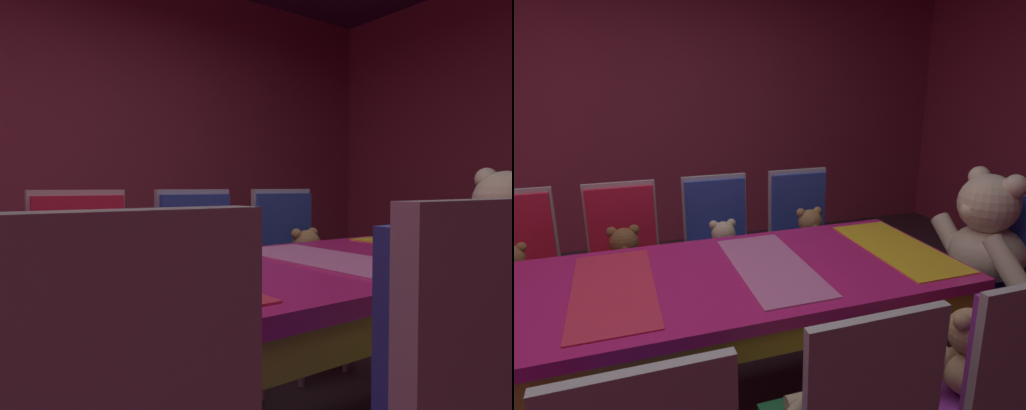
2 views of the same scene
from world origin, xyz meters
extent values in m
cube|color=#99334C|center=(-2.60, 0.00, 1.40)|extent=(0.12, 6.40, 2.80)
cube|color=#C61E72|center=(0.00, 0.00, 0.71)|extent=(0.90, 2.39, 0.05)
cube|color=gold|center=(0.00, 0.00, 0.64)|extent=(0.88, 2.34, 0.10)
cylinder|color=#4C3826|center=(0.38, 1.07, 0.34)|extent=(0.07, 0.07, 0.69)
cylinder|color=#4C3826|center=(-0.38, 1.07, 0.34)|extent=(0.07, 0.07, 0.69)
cube|color=#E52D4C|center=(0.00, -0.34, 0.74)|extent=(0.77, 0.32, 0.01)
cube|color=pink|center=(0.00, 0.34, 0.74)|extent=(0.77, 0.32, 0.01)
cube|color=yellow|center=(0.00, 1.01, 0.74)|extent=(0.77, 0.32, 0.01)
cube|color=red|center=(-0.71, -0.84, 0.44)|extent=(0.40, 0.40, 0.04)
cube|color=red|center=(-0.89, -0.84, 0.71)|extent=(0.05, 0.38, 0.50)
cube|color=#B2B2B7|center=(-0.91, -0.84, 0.71)|extent=(0.03, 0.41, 0.55)
cylinder|color=#B2B2B7|center=(-0.55, -0.68, 0.21)|extent=(0.04, 0.04, 0.42)
cylinder|color=#B2B2B7|center=(-0.87, -0.68, 0.21)|extent=(0.04, 0.04, 0.42)
ellipsoid|color=olive|center=(-0.71, -0.84, 0.54)|extent=(0.18, 0.18, 0.14)
sphere|color=olive|center=(-0.71, -0.79, 0.72)|extent=(0.05, 0.05, 0.05)
cylinder|color=olive|center=(-0.68, -0.75, 0.55)|extent=(0.05, 0.12, 0.12)
cylinder|color=olive|center=(-0.60, -0.79, 0.49)|extent=(0.06, 0.13, 0.06)
cube|color=red|center=(-0.71, -0.28, 0.44)|extent=(0.40, 0.40, 0.04)
cube|color=red|center=(-0.89, -0.28, 0.71)|extent=(0.05, 0.38, 0.50)
cube|color=#B2B2B7|center=(-0.91, -0.28, 0.71)|extent=(0.03, 0.41, 0.55)
cylinder|color=#B2B2B7|center=(-0.55, -0.12, 0.21)|extent=(0.04, 0.04, 0.42)
cylinder|color=#B2B2B7|center=(-0.55, -0.44, 0.21)|extent=(0.04, 0.04, 0.42)
cylinder|color=#B2B2B7|center=(-0.87, -0.12, 0.21)|extent=(0.04, 0.04, 0.42)
cylinder|color=#B2B2B7|center=(-0.87, -0.44, 0.21)|extent=(0.04, 0.04, 0.42)
ellipsoid|color=brown|center=(-0.71, -0.28, 0.55)|extent=(0.20, 0.20, 0.16)
sphere|color=brown|center=(-0.69, -0.28, 0.69)|extent=(0.16, 0.16, 0.16)
sphere|color=#99663C|center=(-0.63, -0.28, 0.68)|extent=(0.06, 0.06, 0.06)
sphere|color=brown|center=(-0.71, -0.22, 0.75)|extent=(0.06, 0.06, 0.06)
sphere|color=brown|center=(-0.71, -0.34, 0.75)|extent=(0.06, 0.06, 0.06)
cylinder|color=brown|center=(-0.66, -0.18, 0.56)|extent=(0.06, 0.14, 0.13)
cylinder|color=brown|center=(-0.66, -0.38, 0.56)|extent=(0.06, 0.14, 0.13)
cylinder|color=brown|center=(-0.58, -0.23, 0.49)|extent=(0.07, 0.15, 0.07)
cylinder|color=brown|center=(-0.58, -0.33, 0.49)|extent=(0.07, 0.15, 0.07)
cube|color=#2D47B2|center=(-0.71, 0.29, 0.44)|extent=(0.40, 0.40, 0.04)
cube|color=#2D47B2|center=(-0.89, 0.29, 0.71)|extent=(0.05, 0.38, 0.50)
cube|color=#B2B2B7|center=(-0.92, 0.29, 0.71)|extent=(0.03, 0.41, 0.55)
cylinder|color=#B2B2B7|center=(-0.55, 0.45, 0.21)|extent=(0.04, 0.04, 0.42)
cylinder|color=#B2B2B7|center=(-0.55, 0.13, 0.21)|extent=(0.04, 0.04, 0.42)
cylinder|color=#B2B2B7|center=(-0.87, 0.45, 0.21)|extent=(0.04, 0.04, 0.42)
cylinder|color=#B2B2B7|center=(-0.87, 0.13, 0.21)|extent=(0.04, 0.04, 0.42)
ellipsoid|color=beige|center=(-0.71, 0.29, 0.54)|extent=(0.18, 0.18, 0.15)
sphere|color=beige|center=(-0.70, 0.29, 0.67)|extent=(0.15, 0.15, 0.15)
sphere|color=#FDDCAD|center=(-0.65, 0.29, 0.66)|extent=(0.05, 0.05, 0.05)
sphere|color=beige|center=(-0.71, 0.34, 0.73)|extent=(0.05, 0.05, 0.05)
sphere|color=beige|center=(-0.71, 0.23, 0.73)|extent=(0.05, 0.05, 0.05)
cylinder|color=beige|center=(-0.68, 0.38, 0.55)|extent=(0.05, 0.13, 0.12)
cylinder|color=beige|center=(-0.68, 0.20, 0.55)|extent=(0.05, 0.13, 0.12)
cylinder|color=beige|center=(-0.60, 0.34, 0.49)|extent=(0.06, 0.14, 0.06)
cylinder|color=beige|center=(-0.60, 0.24, 0.49)|extent=(0.06, 0.14, 0.06)
cube|color=#2D47B2|center=(-0.71, 0.86, 0.44)|extent=(0.40, 0.40, 0.04)
cube|color=#2D47B2|center=(-0.89, 0.86, 0.71)|extent=(0.05, 0.38, 0.50)
cube|color=#B2B2B7|center=(-0.91, 0.86, 0.71)|extent=(0.03, 0.41, 0.55)
cylinder|color=#B2B2B7|center=(-0.55, 1.02, 0.21)|extent=(0.04, 0.04, 0.42)
cylinder|color=#B2B2B7|center=(-0.55, 0.70, 0.21)|extent=(0.04, 0.04, 0.42)
cylinder|color=#B2B2B7|center=(-0.87, 1.02, 0.21)|extent=(0.04, 0.04, 0.42)
cylinder|color=#B2B2B7|center=(-0.87, 0.70, 0.21)|extent=(0.04, 0.04, 0.42)
ellipsoid|color=#9E7247|center=(-0.71, 0.86, 0.55)|extent=(0.19, 0.19, 0.16)
sphere|color=#9E7247|center=(-0.70, 0.86, 0.69)|extent=(0.16, 0.16, 0.16)
sphere|color=tan|center=(-0.64, 0.86, 0.67)|extent=(0.06, 0.06, 0.06)
sphere|color=#9E7247|center=(-0.71, 0.91, 0.74)|extent=(0.06, 0.06, 0.06)
sphere|color=#9E7247|center=(-0.71, 0.80, 0.74)|extent=(0.06, 0.06, 0.06)
cylinder|color=#9E7247|center=(-0.67, 0.95, 0.56)|extent=(0.05, 0.14, 0.13)
cylinder|color=#9E7247|center=(-0.67, 0.76, 0.56)|extent=(0.05, 0.14, 0.13)
cylinder|color=#9E7247|center=(-0.59, 0.91, 0.49)|extent=(0.07, 0.15, 0.07)
cylinder|color=#9E7247|center=(-0.59, 0.80, 0.49)|extent=(0.07, 0.15, 0.07)
cube|color=#268C4C|center=(0.89, 0.31, 0.71)|extent=(0.05, 0.38, 0.50)
cube|color=#B2B2B7|center=(0.91, 0.31, 0.71)|extent=(0.03, 0.41, 0.55)
ellipsoid|color=beige|center=(0.71, 0.31, 0.54)|extent=(0.19, 0.19, 0.15)
sphere|color=beige|center=(0.69, 0.31, 0.68)|extent=(0.15, 0.15, 0.15)
sphere|color=#FDDCAD|center=(0.64, 0.31, 0.67)|extent=(0.06, 0.06, 0.06)
sphere|color=beige|center=(0.71, 0.25, 0.73)|extent=(0.06, 0.06, 0.06)
sphere|color=beige|center=(0.71, 0.36, 0.73)|extent=(0.06, 0.06, 0.06)
cylinder|color=beige|center=(0.67, 0.21, 0.56)|extent=(0.05, 0.13, 0.12)
cylinder|color=beige|center=(0.67, 0.40, 0.56)|extent=(0.05, 0.13, 0.12)
cylinder|color=beige|center=(0.58, 0.26, 0.49)|extent=(0.06, 0.14, 0.06)
cylinder|color=beige|center=(0.58, 0.36, 0.49)|extent=(0.06, 0.14, 0.06)
cube|color=purple|center=(0.70, 0.84, 0.44)|extent=(0.40, 0.40, 0.04)
cube|color=purple|center=(0.88, 0.84, 0.71)|extent=(0.05, 0.38, 0.50)
cube|color=#B2B2B7|center=(0.90, 0.84, 0.71)|extent=(0.03, 0.41, 0.55)
cylinder|color=#B2B2B7|center=(0.54, 1.00, 0.21)|extent=(0.04, 0.04, 0.42)
ellipsoid|color=tan|center=(0.70, 0.84, 0.55)|extent=(0.21, 0.21, 0.16)
sphere|color=tan|center=(0.68, 0.84, 0.70)|extent=(0.16, 0.16, 0.16)
sphere|color=tan|center=(0.63, 0.84, 0.69)|extent=(0.06, 0.06, 0.06)
sphere|color=tan|center=(0.70, 0.78, 0.76)|extent=(0.06, 0.06, 0.06)
sphere|color=tan|center=(0.70, 0.90, 0.76)|extent=(0.06, 0.06, 0.06)
cylinder|color=tan|center=(0.66, 0.74, 0.57)|extent=(0.06, 0.15, 0.14)
cylinder|color=tan|center=(0.66, 0.95, 0.57)|extent=(0.06, 0.15, 0.14)
cylinder|color=tan|center=(0.57, 0.79, 0.50)|extent=(0.07, 0.15, 0.07)
cylinder|color=tan|center=(0.57, 0.90, 0.50)|extent=(0.07, 0.15, 0.07)
cube|color=#2D47B2|center=(0.00, 1.61, 0.44)|extent=(0.40, 0.40, 0.04)
cube|color=#2D47B2|center=(0.00, 1.79, 0.71)|extent=(0.38, 0.05, 0.50)
cube|color=#B2B2B7|center=(0.00, 1.82, 0.71)|extent=(0.41, 0.03, 0.55)
cylinder|color=#B2B2B7|center=(0.16, 1.77, 0.21)|extent=(0.04, 0.04, 0.42)
cylinder|color=#B2B2B7|center=(0.16, 1.45, 0.21)|extent=(0.04, 0.04, 0.42)
cylinder|color=#B2B2B7|center=(-0.16, 1.77, 0.21)|extent=(0.04, 0.04, 0.42)
cylinder|color=#B2B2B7|center=(-0.16, 1.45, 0.21)|extent=(0.04, 0.04, 0.42)
ellipsoid|color=beige|center=(0.00, 1.61, 0.63)|extent=(0.40, 0.40, 0.32)
sphere|color=beige|center=(0.00, 1.58, 0.92)|extent=(0.32, 0.32, 0.32)
sphere|color=#FFF2C8|center=(0.00, 1.47, 0.90)|extent=(0.12, 0.12, 0.12)
sphere|color=beige|center=(0.12, 1.61, 1.04)|extent=(0.12, 0.12, 0.12)
sphere|color=beige|center=(-0.12, 1.61, 1.04)|extent=(0.12, 0.12, 0.12)
cylinder|color=beige|center=(0.20, 1.53, 0.67)|extent=(0.28, 0.11, 0.26)
cylinder|color=beige|center=(-0.20, 1.53, 0.67)|extent=(0.28, 0.11, 0.26)
cylinder|color=beige|center=(0.10, 1.36, 0.53)|extent=(0.30, 0.14, 0.14)
cylinder|color=beige|center=(-0.10, 1.36, 0.53)|extent=(0.30, 0.14, 0.14)
camera|label=1|loc=(1.18, -0.82, 1.00)|focal=32.62mm
camera|label=2|loc=(1.73, -0.28, 1.55)|focal=30.73mm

